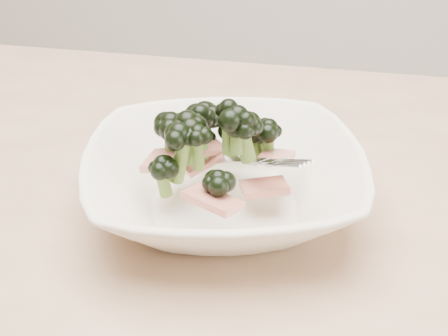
{
  "coord_description": "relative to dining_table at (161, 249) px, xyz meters",
  "views": [
    {
      "loc": [
        0.2,
        -0.58,
        1.11
      ],
      "look_at": [
        0.09,
        -0.05,
        0.8
      ],
      "focal_mm": 50.0,
      "sensor_mm": 36.0,
      "label": 1
    }
  ],
  "objects": [
    {
      "name": "broccoli_dish",
      "position": [
        0.09,
        -0.04,
        0.14
      ],
      "size": [
        0.35,
        0.35,
        0.12
      ],
      "color": "beige",
      "rests_on": "dining_table"
    },
    {
      "name": "dining_table",
      "position": [
        0.0,
        0.0,
        0.0
      ],
      "size": [
        1.2,
        0.8,
        0.75
      ],
      "color": "tan",
      "rests_on": "ground"
    }
  ]
}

